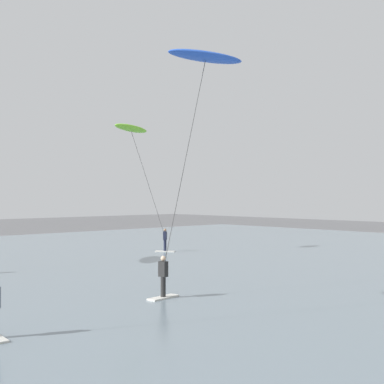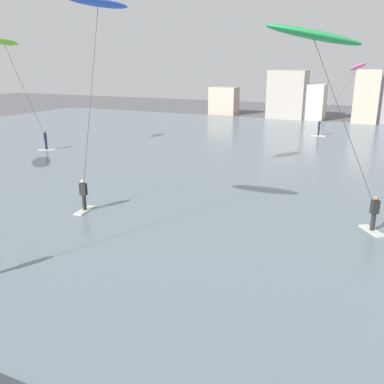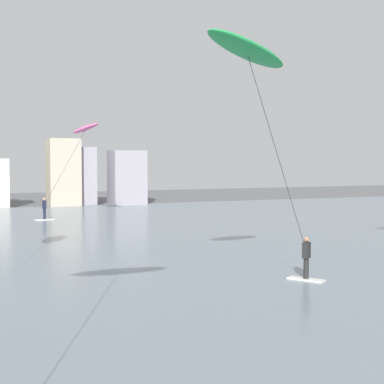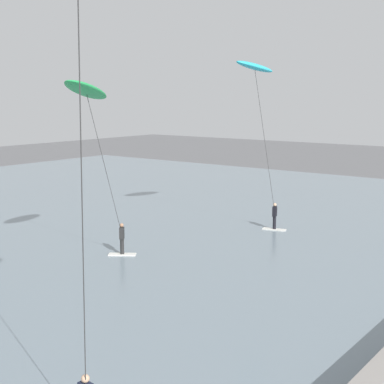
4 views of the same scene
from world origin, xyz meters
name	(u,v)px [view 4 (image 4 of 4)]	position (x,y,z in m)	size (l,w,h in m)	color
kitesurfer_cyan	(257,81)	(15.06, 15.85, 8.93)	(3.58, 2.06, 10.10)	silver
kitesurfer_green	(89,101)	(3.97, 17.77, 7.86)	(5.68, 3.18, 8.78)	silver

